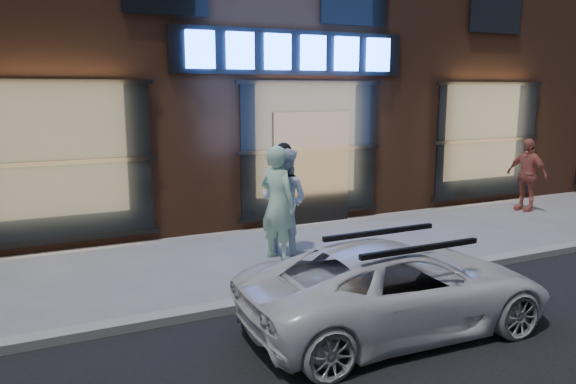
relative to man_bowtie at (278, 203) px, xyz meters
name	(u,v)px	position (x,y,z in m)	size (l,w,h in m)	color
ground	(428,276)	(1.73, -1.85, -0.97)	(90.00, 90.00, 0.00)	slate
curb	(428,272)	(1.73, -1.85, -0.91)	(60.00, 0.25, 0.12)	gray
storefront_building	(241,2)	(1.73, 6.13, 4.17)	(30.20, 8.28, 10.30)	#54301E
man_bowtie	(278,203)	(0.00, 0.00, 0.00)	(0.71, 0.47, 1.95)	#BCF8C5
man_cap	(284,200)	(0.27, 0.32, -0.04)	(0.91, 0.71, 1.87)	white
passerby	(527,175)	(6.96, 1.00, -0.11)	(1.01, 0.42, 1.72)	#BC5F4D
white_suv	(397,287)	(0.11, -3.23, -0.44)	(1.77, 3.85, 1.07)	silver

